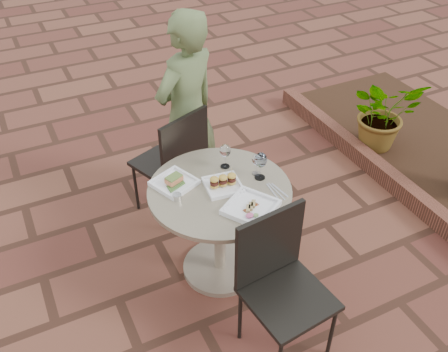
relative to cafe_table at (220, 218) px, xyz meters
name	(u,v)px	position (x,y,z in m)	size (l,w,h in m)	color
ground	(231,259)	(0.11, 0.05, -0.48)	(60.00, 60.00, 0.00)	brown
cafe_table	(220,218)	(0.00, 0.00, 0.00)	(0.90, 0.90, 0.73)	gray
chair_far	(176,157)	(-0.03, 0.68, 0.07)	(0.57, 0.57, 0.93)	black
chair_near	(279,275)	(0.06, -0.63, 0.07)	(0.49, 0.49, 0.93)	black
diner	(187,115)	(0.13, 0.82, 0.31)	(0.58, 0.38, 1.58)	#4F5F34
plate_salmon	(174,182)	(-0.24, 0.16, 0.26)	(0.31, 0.31, 0.07)	white
plate_sliders	(223,183)	(0.03, 0.01, 0.28)	(0.24, 0.24, 0.14)	white
plate_tuna	(251,207)	(0.08, -0.25, 0.26)	(0.38, 0.38, 0.03)	white
wine_glass_right	(261,161)	(0.28, -0.01, 0.38)	(0.08, 0.08, 0.19)	white
wine_glass_mid	(225,151)	(0.13, 0.19, 0.37)	(0.07, 0.07, 0.17)	white
wine_glass_far	(257,160)	(0.28, 0.04, 0.35)	(0.06, 0.06, 0.15)	white
steel_ramekin	(177,197)	(-0.28, 0.02, 0.27)	(0.05, 0.05, 0.04)	silver
cutlery_set	(276,191)	(0.30, -0.18, 0.25)	(0.08, 0.19, 0.00)	silver
planter_curb	(379,170)	(1.71, 0.35, -0.41)	(0.12, 3.00, 0.15)	brown
mulch_bed	(438,154)	(2.41, 0.35, -0.45)	(1.30, 3.00, 0.06)	black
potted_plant_a	(383,113)	(1.96, 0.69, -0.08)	(0.61, 0.53, 0.68)	#33662D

